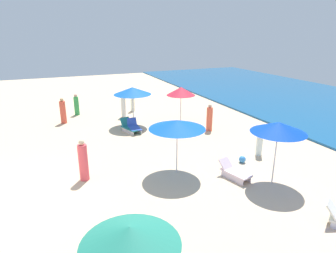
{
  "coord_description": "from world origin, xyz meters",
  "views": [
    {
      "loc": [
        10.55,
        1.6,
        5.78
      ],
      "look_at": [
        -2.87,
        7.22,
        1.01
      ],
      "focal_mm": 31.4,
      "sensor_mm": 36.0,
      "label": 1
    }
  ],
  "objects_px": {
    "umbrella_4": "(132,91)",
    "beachgoer_3": "(83,161)",
    "lounge_chair_3_0": "(234,172)",
    "beachgoer_2": "(63,112)",
    "beachgoer_6": "(123,106)",
    "umbrella_3": "(279,127)",
    "beachgoer_4": "(77,105)",
    "umbrella_1": "(130,236)",
    "beachgoer_1": "(209,119)",
    "lounge_chair_4_0": "(134,127)",
    "beach_ball_0": "(242,159)",
    "lounge_chair_4_1": "(130,127)",
    "umbrella_2": "(177,124)",
    "beachgoer_5": "(133,101)",
    "beachgoer_0": "(260,142)"
  },
  "relations": [
    {
      "from": "umbrella_4",
      "to": "beachgoer_3",
      "type": "distance_m",
      "value": 7.45
    },
    {
      "from": "lounge_chair_3_0",
      "to": "beachgoer_2",
      "type": "bearing_deg",
      "value": 103.95
    },
    {
      "from": "lounge_chair_3_0",
      "to": "beachgoer_6",
      "type": "height_order",
      "value": "beachgoer_6"
    },
    {
      "from": "umbrella_3",
      "to": "beachgoer_4",
      "type": "xyz_separation_m",
      "value": [
        -13.26,
        -6.04,
        -1.61
      ]
    },
    {
      "from": "lounge_chair_3_0",
      "to": "beachgoer_6",
      "type": "bearing_deg",
      "value": 85.2
    },
    {
      "from": "umbrella_1",
      "to": "umbrella_4",
      "type": "distance_m",
      "value": 13.57
    },
    {
      "from": "umbrella_3",
      "to": "beachgoer_1",
      "type": "bearing_deg",
      "value": 171.82
    },
    {
      "from": "beachgoer_3",
      "to": "beachgoer_4",
      "type": "height_order",
      "value": "beachgoer_3"
    },
    {
      "from": "umbrella_3",
      "to": "umbrella_4",
      "type": "height_order",
      "value": "umbrella_3"
    },
    {
      "from": "lounge_chair_4_0",
      "to": "beach_ball_0",
      "type": "height_order",
      "value": "lounge_chair_4_0"
    },
    {
      "from": "lounge_chair_4_1",
      "to": "beachgoer_4",
      "type": "xyz_separation_m",
      "value": [
        -5.11,
        -2.5,
        0.43
      ]
    },
    {
      "from": "umbrella_1",
      "to": "lounge_chair_4_0",
      "type": "xyz_separation_m",
      "value": [
        -11.84,
        3.48,
        -1.97
      ]
    },
    {
      "from": "beachgoer_2",
      "to": "beach_ball_0",
      "type": "relative_size",
      "value": 5.25
    },
    {
      "from": "umbrella_2",
      "to": "lounge_chair_4_1",
      "type": "distance_m",
      "value": 6.2
    },
    {
      "from": "umbrella_2",
      "to": "beachgoer_2",
      "type": "height_order",
      "value": "umbrella_2"
    },
    {
      "from": "beach_ball_0",
      "to": "beachgoer_5",
      "type": "bearing_deg",
      "value": -169.13
    },
    {
      "from": "beachgoer_3",
      "to": "beachgoer_5",
      "type": "bearing_deg",
      "value": -88.55
    },
    {
      "from": "lounge_chair_4_0",
      "to": "beachgoer_1",
      "type": "xyz_separation_m",
      "value": [
        1.59,
        4.27,
        0.48
      ]
    },
    {
      "from": "beachgoer_2",
      "to": "umbrella_4",
      "type": "bearing_deg",
      "value": 70.72
    },
    {
      "from": "beachgoer_0",
      "to": "beach_ball_0",
      "type": "height_order",
      "value": "beachgoer_0"
    },
    {
      "from": "beachgoer_2",
      "to": "beachgoer_3",
      "type": "distance_m",
      "value": 8.4
    },
    {
      "from": "umbrella_2",
      "to": "beachgoer_1",
      "type": "relative_size",
      "value": 1.44
    },
    {
      "from": "lounge_chair_4_1",
      "to": "beachgoer_6",
      "type": "height_order",
      "value": "beachgoer_6"
    },
    {
      "from": "beachgoer_3",
      "to": "beachgoer_0",
      "type": "bearing_deg",
      "value": -157.02
    },
    {
      "from": "umbrella_3",
      "to": "umbrella_4",
      "type": "distance_m",
      "value": 9.8
    },
    {
      "from": "beach_ball_0",
      "to": "lounge_chair_3_0",
      "type": "bearing_deg",
      "value": -47.99
    },
    {
      "from": "lounge_chair_4_1",
      "to": "beachgoer_5",
      "type": "height_order",
      "value": "beachgoer_5"
    },
    {
      "from": "lounge_chair_3_0",
      "to": "beachgoer_4",
      "type": "height_order",
      "value": "beachgoer_4"
    },
    {
      "from": "umbrella_3",
      "to": "beachgoer_4",
      "type": "bearing_deg",
      "value": -155.52
    },
    {
      "from": "umbrella_4",
      "to": "beachgoer_1",
      "type": "distance_m",
      "value": 5.03
    },
    {
      "from": "umbrella_2",
      "to": "beachgoer_2",
      "type": "relative_size",
      "value": 1.4
    },
    {
      "from": "beachgoer_0",
      "to": "beachgoer_3",
      "type": "bearing_deg",
      "value": 163.09
    },
    {
      "from": "umbrella_1",
      "to": "lounge_chair_4_0",
      "type": "height_order",
      "value": "umbrella_1"
    },
    {
      "from": "lounge_chair_3_0",
      "to": "lounge_chair_4_0",
      "type": "distance_m",
      "value": 7.56
    },
    {
      "from": "umbrella_1",
      "to": "beachgoer_1",
      "type": "relative_size",
      "value": 1.5
    },
    {
      "from": "umbrella_1",
      "to": "lounge_chair_4_1",
      "type": "xyz_separation_m",
      "value": [
        -11.85,
        3.27,
        -1.96
      ]
    },
    {
      "from": "beachgoer_4",
      "to": "beach_ball_0",
      "type": "xyz_separation_m",
      "value": [
        11.27,
        6.07,
        -0.54
      ]
    },
    {
      "from": "beachgoer_0",
      "to": "lounge_chair_4_1",
      "type": "bearing_deg",
      "value": 118.23
    },
    {
      "from": "umbrella_4",
      "to": "umbrella_1",
      "type": "bearing_deg",
      "value": -16.33
    },
    {
      "from": "beachgoer_2",
      "to": "beachgoer_3",
      "type": "bearing_deg",
      "value": 10.44
    },
    {
      "from": "beachgoer_5",
      "to": "beach_ball_0",
      "type": "distance_m",
      "value": 10.98
    },
    {
      "from": "lounge_chair_3_0",
      "to": "beachgoer_2",
      "type": "height_order",
      "value": "beachgoer_2"
    },
    {
      "from": "beachgoer_2",
      "to": "beachgoer_4",
      "type": "relative_size",
      "value": 1.1
    },
    {
      "from": "umbrella_3",
      "to": "beachgoer_3",
      "type": "height_order",
      "value": "umbrella_3"
    },
    {
      "from": "umbrella_1",
      "to": "beachgoer_1",
      "type": "distance_m",
      "value": 12.94
    },
    {
      "from": "umbrella_2",
      "to": "beachgoer_0",
      "type": "bearing_deg",
      "value": 91.88
    },
    {
      "from": "beachgoer_6",
      "to": "lounge_chair_3_0",
      "type": "bearing_deg",
      "value": -104.97
    },
    {
      "from": "beachgoer_1",
      "to": "beachgoer_4",
      "type": "relative_size",
      "value": 1.07
    },
    {
      "from": "beachgoer_2",
      "to": "beach_ball_0",
      "type": "xyz_separation_m",
      "value": [
        9.55,
        7.09,
        -0.61
      ]
    },
    {
      "from": "beachgoer_4",
      "to": "umbrella_2",
      "type": "bearing_deg",
      "value": -137.7
    }
  ]
}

